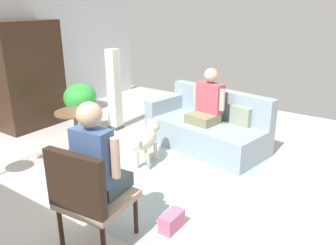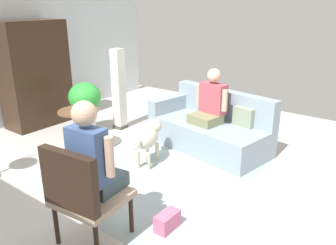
% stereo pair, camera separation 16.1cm
% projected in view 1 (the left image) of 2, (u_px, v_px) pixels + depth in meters
% --- Properties ---
extents(ground_plane, '(7.58, 7.58, 0.00)m').
position_uv_depth(ground_plane, '(142.00, 173.00, 4.55)').
color(ground_plane, beige).
extents(area_rug, '(2.57, 2.26, 0.01)m').
position_uv_depth(area_rug, '(157.00, 173.00, 4.54)').
color(area_rug, '#9EB2B7').
rests_on(area_rug, ground).
extents(couch, '(1.18, 1.95, 0.87)m').
position_uv_depth(couch, '(207.00, 128.00, 5.31)').
color(couch, '#8EA0AD').
rests_on(couch, ground).
extents(armchair, '(0.65, 0.65, 1.00)m').
position_uv_depth(armchair, '(87.00, 193.00, 2.98)').
color(armchair, black).
rests_on(armchair, ground).
extents(person_on_couch, '(0.50, 0.57, 0.81)m').
position_uv_depth(person_on_couch, '(208.00, 102.00, 5.11)').
color(person_on_couch, '#7D7E58').
extents(person_on_armchair, '(0.48, 0.51, 0.91)m').
position_uv_depth(person_on_armchair, '(97.00, 158.00, 3.03)').
color(person_on_armchair, '#40545C').
extents(round_end_table, '(0.58, 0.58, 0.65)m').
position_uv_depth(round_end_table, '(76.00, 126.00, 5.02)').
color(round_end_table, brown).
rests_on(round_end_table, ground).
extents(dog, '(0.79, 0.41, 0.59)m').
position_uv_depth(dog, '(147.00, 137.00, 4.74)').
color(dog, beige).
rests_on(dog, ground).
extents(potted_plant, '(0.54, 0.54, 0.88)m').
position_uv_depth(potted_plant, '(80.00, 102.00, 5.72)').
color(potted_plant, beige).
rests_on(potted_plant, ground).
extents(column_lamp, '(0.20, 0.20, 1.41)m').
position_uv_depth(column_lamp, '(114.00, 91.00, 5.91)').
color(column_lamp, '#4C4742').
rests_on(column_lamp, ground).
extents(armoire_cabinet, '(1.13, 0.56, 1.86)m').
position_uv_depth(armoire_cabinet, '(29.00, 75.00, 5.99)').
color(armoire_cabinet, '#382316').
rests_on(armoire_cabinet, ground).
extents(handbag, '(0.27, 0.14, 0.18)m').
position_uv_depth(handbag, '(172.00, 221.00, 3.40)').
color(handbag, '#D8668C').
rests_on(handbag, ground).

